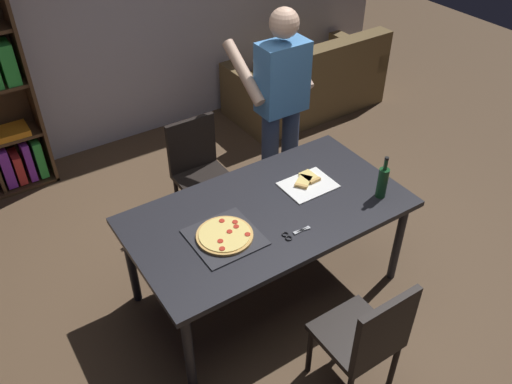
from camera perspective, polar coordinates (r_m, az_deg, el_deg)
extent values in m
plane|color=brown|center=(4.01, 1.20, -10.18)|extent=(12.00, 12.00, 0.00)
cube|color=#BCB7C6|center=(5.27, -15.68, 19.17)|extent=(6.40, 0.10, 2.80)
cube|color=#232328|center=(3.50, 1.35, -2.17)|extent=(1.86, 1.01, 0.04)
cylinder|color=#232328|center=(3.24, -7.26, -16.76)|extent=(0.06, 0.06, 0.71)
cylinder|color=#232328|center=(3.96, 15.06, -5.23)|extent=(0.06, 0.06, 0.71)
cylinder|color=#232328|center=(3.77, -13.31, -7.55)|extent=(0.06, 0.06, 0.71)
cylinder|color=#232328|center=(4.41, 7.25, 1.01)|extent=(0.06, 0.06, 0.71)
cube|color=black|center=(3.24, 10.68, -14.91)|extent=(0.42, 0.42, 0.04)
cube|color=black|center=(2.98, 13.73, -14.35)|extent=(0.42, 0.04, 0.45)
cylinder|color=black|center=(3.58, 10.49, -13.89)|extent=(0.04, 0.04, 0.41)
cylinder|color=black|center=(3.42, 5.81, -16.66)|extent=(0.04, 0.04, 0.41)
cylinder|color=black|center=(3.45, 14.64, -17.63)|extent=(0.04, 0.04, 0.41)
cube|color=black|center=(4.30, -5.56, 1.29)|extent=(0.42, 0.42, 0.04)
cube|color=black|center=(4.30, -6.98, 5.17)|extent=(0.42, 0.04, 0.45)
cylinder|color=black|center=(4.25, -6.32, -3.16)|extent=(0.04, 0.04, 0.41)
cylinder|color=black|center=(4.38, -2.18, -1.47)|extent=(0.04, 0.04, 0.41)
cylinder|color=black|center=(4.50, -8.49, -0.63)|extent=(0.04, 0.04, 0.41)
cylinder|color=black|center=(4.63, -4.52, 0.90)|extent=(0.04, 0.04, 0.41)
cube|color=brown|center=(6.13, 5.18, 10.76)|extent=(1.71, 0.87, 0.40)
cube|color=brown|center=(5.72, 7.49, 13.27)|extent=(1.70, 0.22, 0.45)
cube|color=brown|center=(6.48, 10.87, 14.72)|extent=(0.17, 0.85, 0.20)
cube|color=brown|center=(5.58, -0.98, 11.52)|extent=(0.17, 0.85, 0.20)
cube|color=#513823|center=(5.00, -23.55, 11.10)|extent=(0.03, 0.35, 1.95)
cube|color=purple|center=(5.29, -25.43, 2.59)|extent=(0.08, 0.22, 0.38)
cube|color=red|center=(5.33, -24.31, 2.52)|extent=(0.07, 0.22, 0.28)
cube|color=purple|center=(5.31, -23.46, 3.30)|extent=(0.06, 0.22, 0.38)
cube|color=green|center=(5.32, -22.46, 3.58)|extent=(0.07, 0.22, 0.37)
cube|color=orange|center=(5.15, -24.82, 5.95)|extent=(0.27, 0.25, 0.06)
cube|color=green|center=(4.90, -25.27, 12.55)|extent=(0.11, 0.22, 0.35)
cylinder|color=#38476B|center=(4.49, 3.61, 3.88)|extent=(0.14, 0.14, 0.95)
cylinder|color=#38476B|center=(4.39, 1.50, 3.09)|extent=(0.14, 0.14, 0.95)
cube|color=#4C8CD1|center=(4.06, 2.86, 12.25)|extent=(0.38, 0.22, 0.55)
sphere|color=#E0B293|center=(3.90, 3.06, 17.75)|extent=(0.22, 0.22, 0.22)
cylinder|color=#E0B293|center=(4.31, 4.00, 14.16)|extent=(0.09, 0.50, 0.39)
cylinder|color=#E0B293|center=(4.07, -1.34, 12.76)|extent=(0.09, 0.50, 0.39)
cube|color=#2D2D33|center=(3.28, -3.39, -4.89)|extent=(0.42, 0.42, 0.01)
cylinder|color=tan|center=(3.27, -3.40, -4.71)|extent=(0.36, 0.36, 0.02)
cylinder|color=#EACC6B|center=(3.26, -3.41, -4.56)|extent=(0.32, 0.32, 0.01)
cylinder|color=#B22819|center=(3.25, -0.92, -4.58)|extent=(0.04, 0.04, 0.00)
cylinder|color=#B22819|center=(3.16, -3.67, -6.11)|extent=(0.04, 0.04, 0.00)
cylinder|color=#B22819|center=(3.34, -2.27, -3.24)|extent=(0.04, 0.04, 0.00)
cylinder|color=#B22819|center=(3.31, -2.15, -3.73)|extent=(0.04, 0.04, 0.00)
cylinder|color=#B22819|center=(3.27, -2.87, -4.27)|extent=(0.04, 0.04, 0.00)
cylinder|color=#B22819|center=(3.21, -3.87, -5.30)|extent=(0.04, 0.04, 0.00)
cylinder|color=#B22819|center=(3.35, -3.71, -3.11)|extent=(0.04, 0.04, 0.00)
cube|color=white|center=(3.70, 5.64, 0.74)|extent=(0.36, 0.28, 0.01)
cube|color=#EACC6B|center=(3.71, 5.15, 1.14)|extent=(0.17, 0.15, 0.02)
cube|color=tan|center=(3.66, 4.87, 0.64)|extent=(0.07, 0.09, 0.02)
cube|color=#EACC6B|center=(3.76, 5.79, 1.65)|extent=(0.09, 0.14, 0.02)
cube|color=tan|center=(3.72, 6.38, 1.23)|extent=(0.09, 0.03, 0.02)
cylinder|color=#194723|center=(3.63, 13.47, 0.96)|extent=(0.07, 0.07, 0.22)
cylinder|color=#194723|center=(3.54, 13.82, 2.90)|extent=(0.03, 0.03, 0.08)
cylinder|color=black|center=(3.52, 13.93, 3.54)|extent=(0.03, 0.03, 0.02)
cube|color=silver|center=(3.33, 4.96, -4.13)|extent=(0.12, 0.02, 0.01)
cube|color=silver|center=(3.33, 4.96, -4.13)|extent=(0.12, 0.03, 0.01)
torus|color=black|center=(3.30, 3.18, -4.58)|extent=(0.05, 0.05, 0.01)
torus|color=black|center=(3.27, 3.55, -4.99)|extent=(0.05, 0.05, 0.01)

